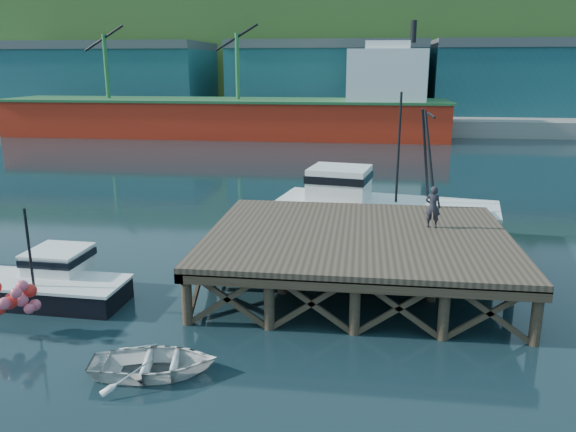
% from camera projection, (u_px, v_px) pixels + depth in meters
% --- Properties ---
extents(ground, '(300.00, 300.00, 0.00)m').
position_uv_depth(ground, '(226.00, 275.00, 23.84)').
color(ground, black).
rests_on(ground, ground).
extents(wharf, '(12.00, 10.00, 2.62)m').
position_uv_depth(wharf, '(358.00, 238.00, 22.46)').
color(wharf, brown).
rests_on(wharf, ground).
extents(far_quay, '(160.00, 40.00, 2.00)m').
position_uv_depth(far_quay, '(329.00, 115.00, 90.62)').
color(far_quay, gray).
rests_on(far_quay, ground).
extents(warehouse_left, '(32.00, 16.00, 9.00)m').
position_uv_depth(warehouse_left, '(107.00, 80.00, 88.87)').
color(warehouse_left, '#1B525A').
rests_on(warehouse_left, far_quay).
extents(warehouse_mid, '(28.00, 16.00, 9.00)m').
position_uv_depth(warehouse_mid, '(327.00, 81.00, 84.41)').
color(warehouse_mid, '#1B525A').
rests_on(warehouse_mid, far_quay).
extents(warehouse_right, '(30.00, 16.00, 9.00)m').
position_uv_depth(warehouse_right, '(536.00, 81.00, 80.58)').
color(warehouse_right, '#1B525A').
rests_on(warehouse_right, far_quay).
extents(cargo_ship, '(55.50, 10.00, 13.75)m').
position_uv_depth(cargo_ship, '(250.00, 110.00, 70.03)').
color(cargo_ship, red).
rests_on(cargo_ship, ground).
extents(hillside, '(220.00, 50.00, 22.00)m').
position_uv_depth(hillside, '(339.00, 54.00, 116.76)').
color(hillside, '#2D511E').
rests_on(hillside, ground).
extents(boat_black, '(6.22, 5.24, 3.80)m').
position_uv_depth(boat_black, '(48.00, 282.00, 21.18)').
color(boat_black, black).
rests_on(boat_black, ground).
extents(trawler, '(11.57, 5.84, 7.40)m').
position_uv_depth(trawler, '(381.00, 209.00, 28.83)').
color(trawler, beige).
rests_on(trawler, ground).
extents(dinghy, '(4.03, 3.22, 0.74)m').
position_uv_depth(dinghy, '(154.00, 362.00, 16.10)').
color(dinghy, silver).
rests_on(dinghy, ground).
extents(dockworker, '(0.69, 0.50, 1.74)m').
position_uv_depth(dockworker, '(433.00, 207.00, 23.10)').
color(dockworker, '#212029').
rests_on(dockworker, wharf).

